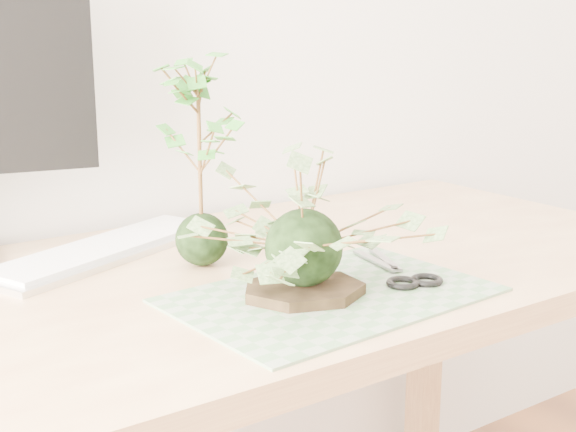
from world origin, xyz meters
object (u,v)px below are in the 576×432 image
object	(u,v)px
maple_kokedama	(198,110)
keyboard	(105,249)
desk	(215,331)
ivy_kokedama	(304,212)

from	to	relation	value
maple_kokedama	keyboard	world-z (taller)	maple_kokedama
maple_kokedama	keyboard	size ratio (longest dim) A/B	0.75
desk	ivy_kokedama	world-z (taller)	ivy_kokedama
keyboard	desk	bearing A→B (deg)	-89.12
maple_kokedama	ivy_kokedama	bearing A→B (deg)	-79.81
desk	keyboard	xyz separation A→B (m)	(-0.09, 0.20, 0.10)
desk	ivy_kokedama	distance (m)	0.27
ivy_kokedama	keyboard	xyz separation A→B (m)	(-0.14, 0.36, -0.11)
desk	maple_kokedama	distance (m)	0.33
desk	keyboard	size ratio (longest dim) A/B	3.50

